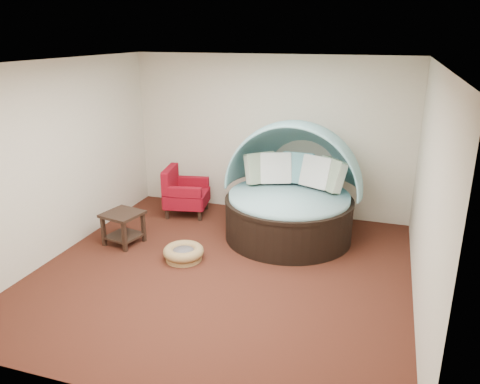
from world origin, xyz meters
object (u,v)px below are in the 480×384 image
(canopy_daybed, at_px, (291,184))
(pet_basket, at_px, (184,253))
(side_table, at_px, (123,224))
(red_armchair, at_px, (184,193))

(canopy_daybed, xyz_separation_m, pet_basket, (-1.28, -1.36, -0.75))
(pet_basket, bearing_deg, side_table, 168.37)
(pet_basket, bearing_deg, red_armchair, 113.90)
(red_armchair, relative_size, side_table, 1.36)
(canopy_daybed, relative_size, red_armchair, 2.56)
(pet_basket, height_order, side_table, side_table)
(pet_basket, xyz_separation_m, side_table, (-1.12, 0.23, 0.22))
(red_armchair, bearing_deg, pet_basket, -76.32)
(canopy_daybed, xyz_separation_m, red_armchair, (-2.03, 0.33, -0.46))
(red_armchair, distance_m, side_table, 1.51)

